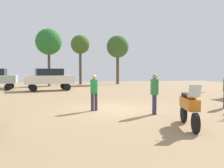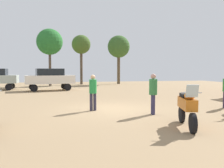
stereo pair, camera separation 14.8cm
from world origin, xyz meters
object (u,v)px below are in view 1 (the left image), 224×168
at_px(motorcycle_8, 189,106).
at_px(tree_3, 49,42).
at_px(car_3, 49,78).
at_px(tree_4, 80,45).
at_px(person_2, 155,91).
at_px(tree_1, 118,47).
at_px(person_1, 94,90).

distance_m(motorcycle_8, tree_3, 23.02).
xyz_separation_m(car_3, tree_3, (-0.26, 6.71, 3.97)).
bearing_deg(tree_4, person_2, -86.90).
distance_m(motorcycle_8, car_3, 16.06).
xyz_separation_m(motorcycle_8, car_3, (-4.97, 15.26, 0.46)).
distance_m(car_3, tree_1, 12.69).
xyz_separation_m(person_1, tree_3, (-2.67, 18.13, 4.18)).
distance_m(tree_3, tree_4, 4.29).
bearing_deg(tree_3, tree_1, 11.95).
distance_m(motorcycle_8, tree_1, 24.48).
relative_size(tree_1, tree_4, 1.01).
height_order(tree_1, tree_4, tree_1).
bearing_deg(tree_4, person_1, -93.40).
height_order(person_2, tree_1, tree_1).
height_order(person_2, tree_3, tree_3).
distance_m(motorcycle_8, person_1, 4.63).
bearing_deg(car_3, tree_1, -55.79).
distance_m(car_3, tree_3, 7.81).
bearing_deg(motorcycle_8, car_3, -55.41).
distance_m(tree_1, tree_4, 4.98).
bearing_deg(tree_4, car_3, -112.73).
relative_size(car_3, person_1, 2.75).
relative_size(tree_3, tree_4, 1.05).
relative_size(person_1, tree_1, 0.26).
relative_size(person_2, tree_3, 0.26).
distance_m(person_1, tree_1, 21.30).
height_order(motorcycle_8, tree_3, tree_3).
bearing_deg(tree_1, motorcycle_8, -98.58).
bearing_deg(tree_1, tree_3, -168.05).
height_order(motorcycle_8, tree_1, tree_1).
bearing_deg(tree_1, person_1, -107.13).
relative_size(person_2, tree_4, 0.27).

